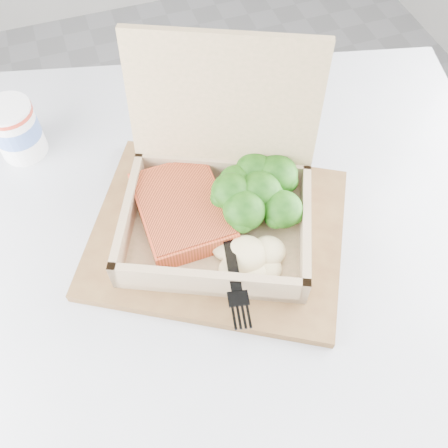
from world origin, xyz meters
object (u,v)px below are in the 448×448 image
object	(u,v)px
cafe_table	(227,319)
serving_tray	(218,232)
paper_cup	(15,128)
takeout_container	(219,186)

from	to	relation	value
cafe_table	serving_tray	bearing A→B (deg)	89.26
cafe_table	serving_tray	world-z (taller)	serving_tray
cafe_table	paper_cup	bearing A→B (deg)	128.83
cafe_table	paper_cup	world-z (taller)	paper_cup
serving_tray	paper_cup	bearing A→B (deg)	133.59
cafe_table	serving_tray	size ratio (longest dim) A/B	3.00
serving_tray	takeout_container	xyz separation A→B (m)	(0.01, 0.03, 0.06)
cafe_table	takeout_container	distance (m)	0.26
takeout_container	paper_cup	bearing A→B (deg)	162.66
serving_tray	paper_cup	xyz separation A→B (m)	(-0.22, 0.24, 0.04)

